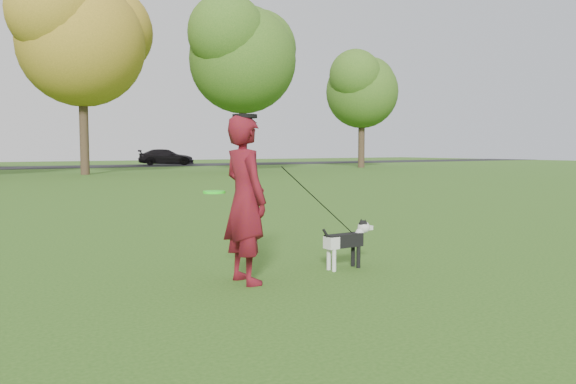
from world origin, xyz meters
TOP-DOWN VIEW (x-y plane):
  - ground at (0.00, 0.00)m, footprint 120.00×120.00m
  - man at (-0.25, -0.10)m, footprint 0.45×0.67m
  - dog at (1.14, -0.13)m, footprint 0.78×0.16m
  - car_right at (13.59, 40.00)m, footprint 4.96×3.17m
  - man_held_items at (0.57, -0.14)m, footprint 2.00×0.29m

SIDE VIEW (x-z plane):
  - ground at x=0.00m, z-range 0.00..0.00m
  - dog at x=1.14m, z-range 0.06..0.66m
  - car_right at x=13.59m, z-range 0.02..1.36m
  - man at x=-0.25m, z-range 0.00..1.81m
  - man_held_items at x=0.57m, z-range 0.21..1.63m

